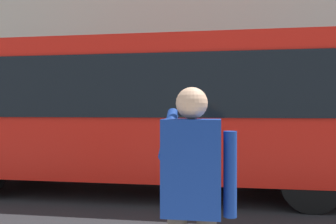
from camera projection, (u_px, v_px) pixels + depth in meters
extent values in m
plane|color=#232326|center=(201.00, 190.00, 7.22)|extent=(60.00, 60.00, 0.00)
cube|color=beige|center=(211.00, 2.00, 13.88)|extent=(28.00, 0.80, 12.00)
cube|color=navy|center=(305.00, 74.00, 12.78)|extent=(4.40, 1.10, 0.24)
cube|color=red|center=(146.00, 109.00, 7.19)|extent=(9.00, 2.50, 2.60)
cube|color=black|center=(130.00, 86.00, 5.94)|extent=(7.60, 0.06, 1.10)
cylinder|color=black|center=(39.00, 156.00, 8.75)|extent=(1.00, 0.28, 1.00)
cylinder|color=black|center=(286.00, 162.00, 7.83)|extent=(1.00, 0.28, 1.00)
cylinder|color=black|center=(310.00, 182.00, 5.66)|extent=(1.00, 0.28, 1.00)
cube|color=navy|center=(192.00, 167.00, 2.37)|extent=(0.40, 0.24, 0.66)
sphere|color=#D8A884|center=(192.00, 103.00, 2.37)|extent=(0.22, 0.22, 0.22)
cylinder|color=navy|center=(230.00, 174.00, 2.33)|extent=(0.09, 0.09, 0.58)
cylinder|color=navy|center=(169.00, 133.00, 2.56)|extent=(0.09, 0.48, 0.37)
cube|color=black|center=(182.00, 106.00, 2.68)|extent=(0.07, 0.01, 0.14)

